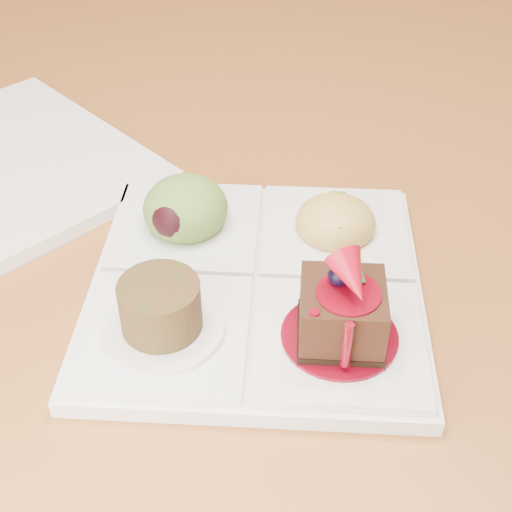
% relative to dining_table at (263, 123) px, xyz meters
% --- Properties ---
extents(ground, '(6.00, 6.00, 0.00)m').
position_rel_dining_table_xyz_m(ground, '(0.00, 0.00, -0.68)').
color(ground, brown).
extents(dining_table, '(1.00, 1.80, 0.75)m').
position_rel_dining_table_xyz_m(dining_table, '(0.00, 0.00, 0.00)').
color(dining_table, '#955726').
rests_on(dining_table, ground).
extents(sampler_plate, '(0.29, 0.29, 0.09)m').
position_rel_dining_table_xyz_m(sampler_plate, '(0.14, -0.33, 0.09)').
color(sampler_plate, silver).
rests_on(sampler_plate, dining_table).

